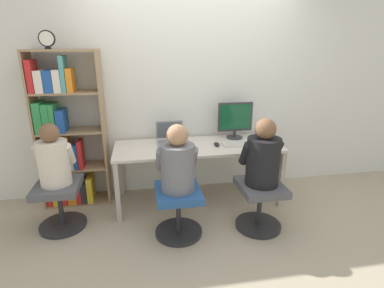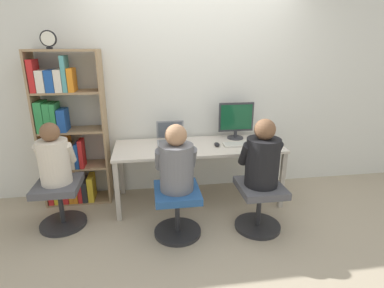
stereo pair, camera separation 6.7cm
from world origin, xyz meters
name	(u,v)px [view 2 (the right image)]	position (x,y,z in m)	size (l,w,h in m)	color
ground_plane	(203,215)	(0.00, 0.00, 0.00)	(14.00, 14.00, 0.00)	tan
wall_back	(193,88)	(0.00, 0.77, 1.30)	(10.00, 0.05, 2.60)	silver
desk	(198,151)	(0.00, 0.35, 0.64)	(1.92, 0.71, 0.70)	beige
desktop_monitor	(236,120)	(0.50, 0.56, 0.93)	(0.43, 0.20, 0.45)	#333338
laptop	(171,138)	(-0.31, 0.50, 0.75)	(0.32, 0.32, 0.25)	gray
keyboard	(242,144)	(0.50, 0.28, 0.72)	(0.43, 0.15, 0.03)	silver
computer_mouse_by_keyboard	(217,144)	(0.21, 0.30, 0.72)	(0.06, 0.11, 0.04)	black
office_chair_left	(259,202)	(0.51, -0.32, 0.30)	(0.47, 0.48, 0.49)	#262628
office_chair_right	(177,207)	(-0.32, -0.30, 0.30)	(0.47, 0.48, 0.49)	#262628
person_at_monitor	(263,157)	(0.51, -0.32, 0.78)	(0.40, 0.34, 0.67)	black
person_at_laptop	(176,162)	(-0.32, -0.29, 0.76)	(0.39, 0.33, 0.64)	slate
bookshelf	(66,138)	(-1.50, 0.55, 0.80)	(0.74, 0.31, 1.77)	#997A56
desk_clock	(48,39)	(-1.51, 0.47, 1.86)	(0.16, 0.03, 0.18)	black
office_chair_side	(60,200)	(-1.49, 0.03, 0.30)	(0.47, 0.48, 0.49)	#262628
person_near_shelf	(54,158)	(-1.49, 0.03, 0.76)	(0.36, 0.31, 0.62)	beige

